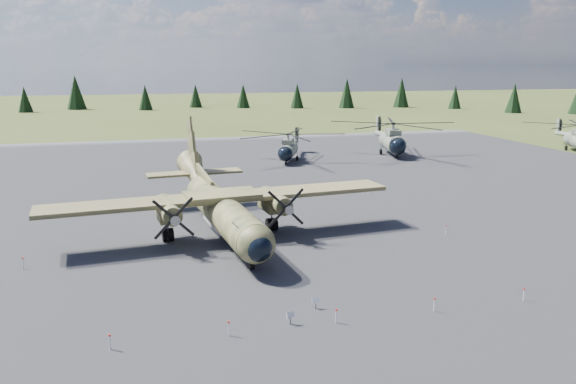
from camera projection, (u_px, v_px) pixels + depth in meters
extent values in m
plane|color=#4C5525|center=(254.00, 250.00, 43.41)|extent=(500.00, 500.00, 0.00)
cube|color=#58585D|center=(234.00, 217.00, 52.86)|extent=(120.00, 120.00, 0.04)
cylinder|color=#384023|center=(224.00, 212.00, 45.80)|extent=(4.57, 18.02, 2.77)
sphere|color=#384023|center=(256.00, 244.00, 37.65)|extent=(2.98, 2.98, 2.72)
sphere|color=black|center=(258.00, 247.00, 37.16)|extent=(2.19, 2.19, 2.00)
cube|color=black|center=(249.00, 227.00, 38.93)|extent=(2.13, 1.78, 0.54)
cone|color=#384023|center=(195.00, 174.00, 56.27)|extent=(3.39, 7.05, 4.17)
cube|color=#9EA0A3|center=(221.00, 222.00, 46.96)|extent=(2.48, 6.10, 0.50)
cube|color=#323A1E|center=(222.00, 197.00, 46.01)|extent=(28.92, 6.27, 0.35)
cube|color=#384023|center=(222.00, 195.00, 45.96)|extent=(6.27, 4.15, 0.35)
cylinder|color=#384023|center=(168.00, 209.00, 44.35)|extent=(2.00, 5.27, 1.49)
cube|color=#384023|center=(167.00, 215.00, 45.22)|extent=(1.82, 3.50, 0.79)
cone|color=gray|center=(174.00, 220.00, 41.40)|extent=(0.84, 0.96, 0.75)
cylinder|color=black|center=(168.00, 235.00, 45.59)|extent=(0.98, 1.17, 1.09)
cylinder|color=#384023|center=(275.00, 200.00, 47.36)|extent=(2.00, 5.27, 1.49)
cube|color=#384023|center=(272.00, 205.00, 48.22)|extent=(1.82, 3.50, 0.79)
cone|color=gray|center=(288.00, 209.00, 44.41)|extent=(0.84, 0.96, 0.75)
cylinder|color=black|center=(272.00, 224.00, 48.60)|extent=(0.98, 1.17, 1.09)
cube|color=#384023|center=(203.00, 175.00, 52.69)|extent=(1.04, 7.47, 1.66)
cube|color=#323A1E|center=(195.00, 173.00, 56.71)|extent=(9.68, 3.13, 0.22)
cylinder|color=gray|center=(251.00, 253.00, 38.96)|extent=(0.15, 0.15, 0.89)
cylinder|color=black|center=(251.00, 263.00, 39.12)|extent=(0.44, 0.96, 0.93)
cylinder|color=gray|center=(288.00, 151.00, 82.97)|extent=(4.46, 6.78, 2.23)
sphere|color=black|center=(285.00, 154.00, 79.88)|extent=(2.66, 2.66, 2.05)
sphere|color=gray|center=(291.00, 148.00, 86.07)|extent=(2.66, 2.66, 2.05)
cube|color=gray|center=(288.00, 141.00, 82.31)|extent=(2.47, 3.21, 0.67)
cylinder|color=gray|center=(288.00, 137.00, 82.17)|extent=(0.42, 0.42, 0.89)
cylinder|color=gray|center=(294.00, 143.00, 89.23)|extent=(3.53, 7.33, 1.27)
cube|color=gray|center=(296.00, 133.00, 92.21)|extent=(0.65, 1.23, 2.14)
cylinder|color=black|center=(298.00, 133.00, 92.17)|extent=(0.91, 2.17, 2.31)
cylinder|color=black|center=(286.00, 162.00, 80.68)|extent=(0.46, 0.65, 0.61)
cylinder|color=black|center=(281.00, 158.00, 84.44)|extent=(0.51, 0.76, 0.71)
cylinder|color=gray|center=(281.00, 155.00, 84.34)|extent=(0.16, 0.16, 1.29)
cylinder|color=black|center=(297.00, 158.00, 84.14)|extent=(0.51, 0.76, 0.71)
cylinder|color=gray|center=(297.00, 155.00, 84.03)|extent=(0.16, 0.16, 1.29)
cylinder|color=gray|center=(392.00, 143.00, 88.67)|extent=(4.33, 8.28, 2.74)
sphere|color=black|center=(398.00, 147.00, 84.84)|extent=(2.99, 2.99, 2.52)
sphere|color=gray|center=(387.00, 140.00, 92.51)|extent=(2.99, 2.99, 2.52)
cube|color=gray|center=(393.00, 132.00, 87.85)|extent=(2.56, 3.82, 0.82)
cylinder|color=gray|center=(393.00, 127.00, 87.67)|extent=(0.47, 0.47, 1.09)
cylinder|color=gray|center=(382.00, 134.00, 96.42)|extent=(2.87, 9.33, 1.57)
cube|color=gray|center=(377.00, 124.00, 100.12)|extent=(0.56, 1.55, 2.63)
cylinder|color=black|center=(380.00, 124.00, 100.13)|extent=(0.66, 2.80, 2.85)
cylinder|color=black|center=(396.00, 156.00, 85.82)|extent=(0.46, 0.79, 0.74)
cylinder|color=black|center=(381.00, 151.00, 90.24)|extent=(0.51, 0.92, 0.88)
cylinder|color=gray|center=(381.00, 148.00, 90.11)|extent=(0.18, 0.18, 1.59)
cylinder|color=black|center=(399.00, 151.00, 90.35)|extent=(0.51, 0.92, 0.88)
cylinder|color=gray|center=(399.00, 148.00, 90.23)|extent=(0.18, 0.18, 1.59)
sphere|color=gray|center=(570.00, 138.00, 96.04)|extent=(2.88, 2.88, 2.20)
cylinder|color=gray|center=(564.00, 134.00, 99.43)|extent=(3.90, 7.84, 1.37)
cube|color=gray|center=(558.00, 125.00, 102.63)|extent=(0.71, 1.32, 2.29)
cylinder|color=black|center=(560.00, 125.00, 102.58)|extent=(1.01, 2.31, 2.49)
cylinder|color=black|center=(566.00, 148.00, 94.32)|extent=(0.56, 0.82, 0.76)
cylinder|color=gray|center=(566.00, 145.00, 94.21)|extent=(0.18, 0.18, 1.39)
cube|color=gray|center=(290.00, 319.00, 30.95)|extent=(0.11, 0.11, 0.61)
cube|color=white|center=(291.00, 315.00, 30.84)|extent=(0.53, 0.33, 0.34)
cube|color=gray|center=(316.00, 304.00, 32.96)|extent=(0.08, 0.08, 0.57)
cube|color=white|center=(316.00, 300.00, 32.85)|extent=(0.46, 0.20, 0.32)
cylinder|color=white|center=(110.00, 343.00, 28.15)|extent=(0.07, 0.07, 0.80)
cylinder|color=red|center=(110.00, 335.00, 28.06)|extent=(0.12, 0.12, 0.10)
cylinder|color=white|center=(229.00, 329.00, 29.60)|extent=(0.07, 0.07, 0.80)
cylinder|color=red|center=(229.00, 322.00, 29.51)|extent=(0.12, 0.12, 0.10)
cylinder|color=white|center=(336.00, 317.00, 31.06)|extent=(0.07, 0.07, 0.80)
cylinder|color=red|center=(336.00, 310.00, 30.97)|extent=(0.12, 0.12, 0.10)
cylinder|color=white|center=(434.00, 305.00, 32.51)|extent=(0.07, 0.07, 0.80)
cylinder|color=red|center=(435.00, 299.00, 32.43)|extent=(0.12, 0.12, 0.10)
cylinder|color=white|center=(524.00, 295.00, 33.97)|extent=(0.07, 0.07, 0.80)
cylinder|color=red|center=(524.00, 289.00, 33.88)|extent=(0.12, 0.12, 0.10)
cylinder|color=white|center=(61.00, 208.00, 54.56)|extent=(0.07, 0.07, 0.80)
cylinder|color=red|center=(61.00, 204.00, 54.47)|extent=(0.12, 0.12, 0.10)
cylinder|color=white|center=(146.00, 203.00, 56.50)|extent=(0.07, 0.07, 0.80)
cylinder|color=red|center=(146.00, 200.00, 56.41)|extent=(0.12, 0.12, 0.10)
cylinder|color=white|center=(225.00, 199.00, 58.44)|extent=(0.07, 0.07, 0.80)
cylinder|color=red|center=(225.00, 195.00, 58.35)|extent=(0.12, 0.12, 0.10)
cylinder|color=white|center=(299.00, 195.00, 60.38)|extent=(0.07, 0.07, 0.80)
cylinder|color=red|center=(299.00, 191.00, 60.29)|extent=(0.12, 0.12, 0.10)
cylinder|color=white|center=(368.00, 190.00, 62.32)|extent=(0.07, 0.07, 0.80)
cylinder|color=red|center=(368.00, 187.00, 62.23)|extent=(0.12, 0.12, 0.10)
cylinder|color=white|center=(23.00, 264.00, 39.32)|extent=(0.07, 0.07, 0.80)
cylinder|color=red|center=(23.00, 258.00, 39.23)|extent=(0.12, 0.12, 0.10)
cylinder|color=white|center=(446.00, 230.00, 47.33)|extent=(0.07, 0.07, 0.80)
cylinder|color=red|center=(446.00, 226.00, 47.24)|extent=(0.12, 0.12, 0.10)
cone|color=black|center=(514.00, 98.00, 168.48)|extent=(4.93, 4.93, 8.81)
cone|color=black|center=(455.00, 97.00, 184.47)|extent=(4.27, 4.27, 7.62)
cone|color=black|center=(401.00, 92.00, 190.69)|extent=(5.61, 5.61, 10.02)
cone|color=black|center=(347.00, 93.00, 187.86)|extent=(5.50, 5.50, 9.83)
cone|color=black|center=(297.00, 96.00, 186.62)|extent=(4.59, 4.59, 8.20)
cone|color=black|center=(243.00, 96.00, 188.17)|extent=(4.47, 4.47, 7.98)
cone|color=black|center=(196.00, 96.00, 190.22)|extent=(4.36, 4.36, 7.79)
cone|color=black|center=(145.00, 97.00, 178.69)|extent=(4.45, 4.45, 7.95)
cone|color=black|center=(76.00, 92.00, 181.33)|extent=(6.12, 6.12, 10.93)
cone|color=black|center=(25.00, 99.00, 170.03)|extent=(4.35, 4.35, 7.77)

